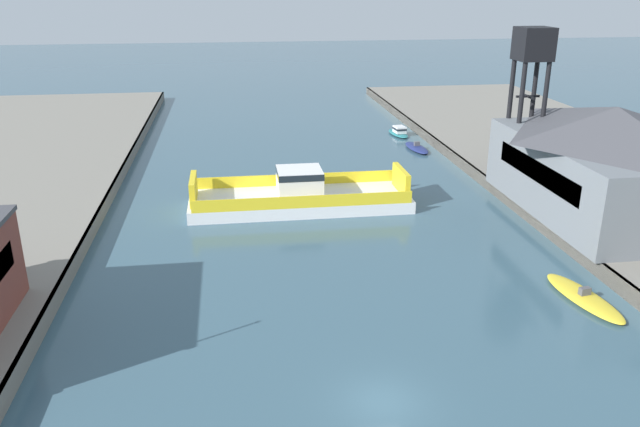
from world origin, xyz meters
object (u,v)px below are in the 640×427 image
at_px(chain_ferry, 300,196).
at_px(warehouse_shed, 610,161).
at_px(crane_tower, 531,66).
at_px(moored_boat_mid_left, 399,132).
at_px(moored_boat_near_right, 584,297).
at_px(moored_boat_near_left, 417,148).

relative_size(chain_ferry, warehouse_shed, 1.02).
distance_m(chain_ferry, crane_tower, 24.44).
height_order(moored_boat_mid_left, warehouse_shed, warehouse_shed).
bearing_deg(crane_tower, chain_ferry, -178.56).
bearing_deg(moored_boat_mid_left, crane_tower, -79.30).
relative_size(warehouse_shed, crane_tower, 1.35).
bearing_deg(moored_boat_near_right, moored_boat_mid_left, 89.89).
bearing_deg(crane_tower, warehouse_shed, -67.64).
bearing_deg(moored_boat_near_right, crane_tower, 76.65).
distance_m(moored_boat_near_right, crane_tower, 25.23).
bearing_deg(moored_boat_near_right, warehouse_shed, 55.72).
relative_size(chain_ferry, moored_boat_mid_left, 3.64).
relative_size(moored_boat_near_right, warehouse_shed, 0.38).
distance_m(moored_boat_mid_left, crane_tower, 29.46).
relative_size(chain_ferry, moored_boat_near_left, 3.26).
bearing_deg(crane_tower, moored_boat_mid_left, 100.70).
bearing_deg(moored_boat_near_left, crane_tower, -75.36).
relative_size(chain_ferry, crane_tower, 1.38).
relative_size(moored_boat_near_left, moored_boat_mid_left, 1.11).
distance_m(warehouse_shed, crane_tower, 11.61).
xyz_separation_m(moored_boat_near_left, moored_boat_mid_left, (-0.18, 8.01, 0.20)).
xyz_separation_m(moored_boat_near_right, crane_tower, (5.09, 21.45, 12.28)).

